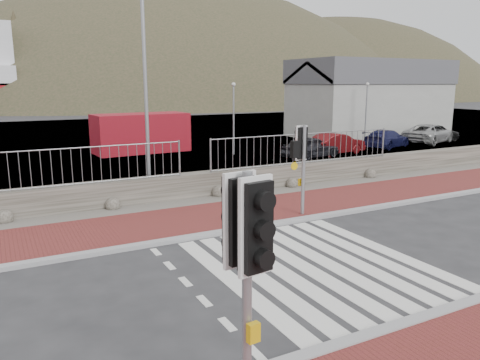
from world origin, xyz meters
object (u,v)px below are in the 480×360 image
traffic_signal_near (247,244)px  car_c (386,139)px  streetlight (149,80)px  traffic_signal_far (303,151)px  car_b (336,144)px  car_a (311,147)px  car_e (435,132)px  car_d (428,134)px  shipping_container (141,133)px

traffic_signal_near → car_c: bearing=34.1°
streetlight → car_c: bearing=6.6°
traffic_signal_far → car_b: (9.27, 9.72, -1.45)m
streetlight → car_b: bearing=9.9°
car_b → traffic_signal_near: bearing=129.2°
car_a → car_b: bearing=-89.6°
streetlight → car_e: size_ratio=2.03×
streetlight → car_c: streetlight is taller
car_a → car_d: 11.21m
shipping_container → car_d: bearing=-19.4°
car_c → traffic_signal_near: bearing=111.6°
traffic_signal_near → traffic_signal_far: 9.07m
car_b → shipping_container: bearing=48.6°
traffic_signal_far → car_b: 13.51m
shipping_container → car_a: (7.67, -6.61, -0.54)m
car_a → car_e: bearing=-90.7°
car_b → car_c: bearing=-90.1°
car_a → car_d: car_d is taller
traffic_signal_near → streetlight: streetlight is taller
car_a → shipping_container: bearing=39.2°
car_a → car_d: bearing=-92.1°
shipping_container → traffic_signal_far: bearing=-92.6°
traffic_signal_far → car_e: (19.50, 11.36, -1.44)m
traffic_signal_near → car_e: bearing=28.6°
car_d → car_a: bearing=78.2°
traffic_signal_near → car_b: bearing=40.6°
traffic_signal_near → shipping_container: bearing=69.6°
car_b → car_c: (4.69, 0.72, -0.04)m
car_a → car_e: size_ratio=0.96×
shipping_container → car_d: (18.78, -5.06, -0.50)m
shipping_container → car_e: (19.99, -4.58, -0.52)m
car_b → car_c: size_ratio=0.94×
streetlight → shipping_container: (2.83, 11.24, -3.06)m
streetlight → car_c: 18.56m
car_a → car_c: size_ratio=0.89×
car_c → car_d: 4.36m
streetlight → car_b: 14.02m
car_c → car_e: (5.55, 0.92, 0.05)m
streetlight → car_a: size_ratio=2.10×
car_b → car_d: size_ratio=0.81×
shipping_container → car_a: shipping_container is taller
traffic_signal_far → car_b: bearing=-137.4°
traffic_signal_near → car_d: bearing=29.2°
streetlight → car_e: (22.82, 6.66, -3.58)m
car_b → car_d: 9.10m
traffic_signal_near → car_b: size_ratio=0.82×
traffic_signal_far → streetlight: bearing=-58.5°
car_b → car_a: bearing=91.7°
streetlight → car_b: streetlight is taller
streetlight → traffic_signal_near: bearing=-113.6°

